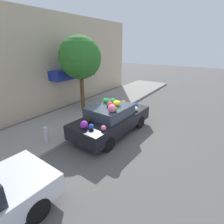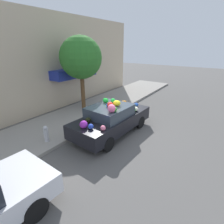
% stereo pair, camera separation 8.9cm
% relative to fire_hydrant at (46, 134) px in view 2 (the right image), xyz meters
% --- Properties ---
extents(ground_plane, '(60.00, 60.00, 0.00)m').
position_rel_fire_hydrant_xyz_m(ground_plane, '(2.35, -1.71, -0.49)').
color(ground_plane, '#565451').
extents(sidewalk_curb, '(24.00, 3.20, 0.14)m').
position_rel_fire_hydrant_xyz_m(sidewalk_curb, '(2.35, 0.99, -0.42)').
color(sidewalk_curb, gray).
rests_on(sidewalk_curb, ground).
extents(building_facade, '(18.00, 1.20, 5.69)m').
position_rel_fire_hydrant_xyz_m(building_facade, '(2.46, 3.21, 2.33)').
color(building_facade, '#C6B293').
rests_on(building_facade, ground).
extents(street_tree, '(2.40, 2.40, 4.28)m').
position_rel_fire_hydrant_xyz_m(street_tree, '(3.79, 1.41, 2.71)').
color(street_tree, brown).
rests_on(street_tree, sidewalk_curb).
extents(fire_hydrant, '(0.20, 0.20, 0.70)m').
position_rel_fire_hydrant_xyz_m(fire_hydrant, '(0.00, 0.00, 0.00)').
color(fire_hydrant, '#B2B2B7').
rests_on(fire_hydrant, sidewalk_curb).
extents(art_car, '(4.24, 1.97, 1.71)m').
position_rel_fire_hydrant_xyz_m(art_car, '(2.32, -1.69, 0.25)').
color(art_car, black).
rests_on(art_car, ground).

